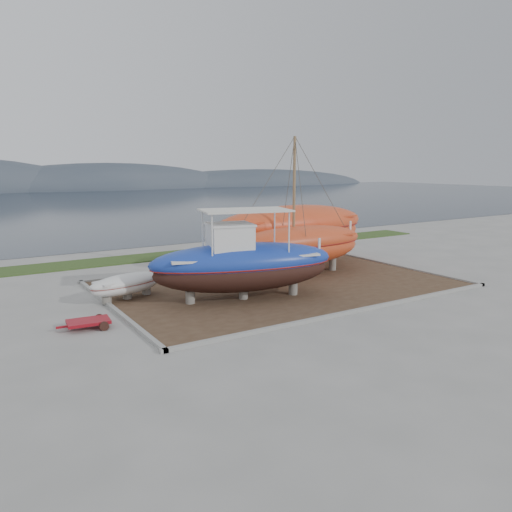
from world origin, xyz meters
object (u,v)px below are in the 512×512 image
orange_sailboat (300,207)px  red_trailer (89,324)px  blue_caique (243,255)px  orange_bare_hull (293,236)px  white_dinghy (127,287)px

orange_sailboat → red_trailer: size_ratio=3.60×
blue_caique → orange_bare_hull: size_ratio=0.79×
blue_caique → red_trailer: bearing=-163.1°
blue_caique → orange_sailboat: orange_sailboat is taller
white_dinghy → orange_bare_hull: size_ratio=0.34×
blue_caique → red_trailer: size_ratio=3.67×
blue_caique → orange_bare_hull: bearing=52.3°
white_dinghy → red_trailer: bearing=-144.7°
white_dinghy → orange_sailboat: bearing=-17.6°
orange_bare_hull → blue_caique: bearing=-144.2°
blue_caique → red_trailer: (-7.45, -0.38, -2.05)m
orange_sailboat → red_trailer: 13.92m
white_dinghy → orange_bare_hull: bearing=-4.3°
orange_sailboat → orange_bare_hull: orange_sailboat is taller
red_trailer → orange_bare_hull: bearing=27.9°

